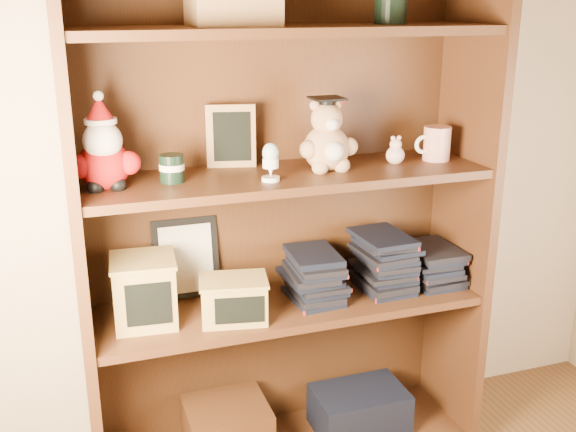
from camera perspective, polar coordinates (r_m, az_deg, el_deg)
name	(u,v)px	position (r m, az deg, el deg)	size (l,w,h in m)	color
room_envelope	(567,4)	(0.58, 22.54, 16.27)	(3.04, 3.04, 2.51)	brown
bookcase	(282,224)	(2.00, -0.54, -0.71)	(1.20, 0.35, 1.60)	#492915
shelf_lower	(288,305)	(2.05, 0.00, -7.55)	(1.14, 0.33, 0.02)	#492915
shelf_upper	(288,177)	(1.91, 0.00, 3.36)	(1.14, 0.33, 0.02)	#492915
santa_plush	(103,153)	(1.78, -15.37, 5.19)	(0.18, 0.13, 0.26)	#A50F0F
teachers_tin	(172,168)	(1.82, -9.81, 4.02)	(0.07, 0.07, 0.07)	black
chalkboard_plaque	(231,137)	(1.96, -4.85, 6.68)	(0.14, 0.09, 0.18)	#9E7547
egg_cup	(271,161)	(1.80, -1.49, 4.71)	(0.05, 0.05, 0.10)	white
grad_teddy_bear	(327,142)	(1.92, 3.34, 6.28)	(0.17, 0.15, 0.21)	tan
pink_figurine	(395,153)	(2.03, 9.07, 5.32)	(0.06, 0.06, 0.09)	beige
teacher_mug	(436,143)	(2.09, 12.42, 6.02)	(0.12, 0.08, 0.10)	silver
certificate_frame	(186,258)	(2.05, -8.63, -3.55)	(0.20, 0.05, 0.25)	black
treats_box	(144,290)	(1.92, -12.06, -6.17)	(0.19, 0.19, 0.19)	#B19148
pencils_box	(234,299)	(1.91, -4.62, -7.03)	(0.21, 0.17, 0.12)	#B19148
book_stack_left	(313,276)	(2.04, 2.14, -5.08)	(0.14, 0.20, 0.14)	black
book_stack_mid	(384,262)	(2.12, 8.10, -3.84)	(0.14, 0.20, 0.18)	black
book_stack_right	(428,263)	(2.20, 11.80, -3.88)	(0.14, 0.20, 0.13)	black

